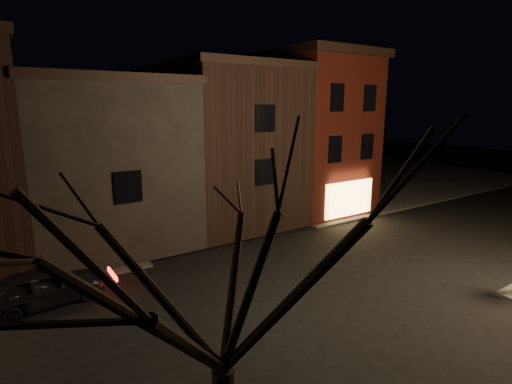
# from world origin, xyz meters

# --- Properties ---
(ground) EXTENTS (120.00, 120.00, 0.00)m
(ground) POSITION_xyz_m (0.00, 0.00, 0.00)
(ground) COLOR black
(ground) RESTS_ON ground
(sidewalk_far_right) EXTENTS (30.00, 30.00, 0.12)m
(sidewalk_far_right) POSITION_xyz_m (20.00, 20.00, 0.06)
(sidewalk_far_right) COLOR #2D2B28
(sidewalk_far_right) RESTS_ON ground
(corner_building) EXTENTS (6.50, 8.50, 10.50)m
(corner_building) POSITION_xyz_m (8.00, 9.47, 5.40)
(corner_building) COLOR #48130C
(corner_building) RESTS_ON ground
(row_building_a) EXTENTS (7.30, 10.30, 9.40)m
(row_building_a) POSITION_xyz_m (1.50, 10.50, 4.83)
(row_building_a) COLOR black
(row_building_a) RESTS_ON ground
(row_building_b) EXTENTS (7.80, 10.30, 8.40)m
(row_building_b) POSITION_xyz_m (-5.75, 10.50, 4.33)
(row_building_b) COLOR black
(row_building_b) RESTS_ON ground
(bare_tree_left) EXTENTS (5.60, 5.60, 7.50)m
(bare_tree_left) POSITION_xyz_m (-8.00, -7.00, 5.43)
(bare_tree_left) COLOR black
(bare_tree_left) RESTS_ON sidewalk_near_left
(parked_car_a) EXTENTS (4.31, 2.09, 1.42)m
(parked_car_a) POSITION_xyz_m (-9.54, 3.79, 0.71)
(parked_car_a) COLOR black
(parked_car_a) RESTS_ON ground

